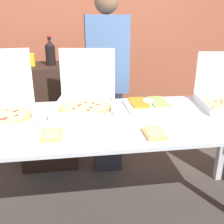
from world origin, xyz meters
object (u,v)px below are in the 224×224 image
Objects in this scene: soda_can_silver at (25,62)px; paper_plate_front_left at (52,136)px; soda_can_colored at (32,60)px; person_guest_plaid at (107,83)px; paper_plate_front_right at (154,134)px; soda_bottle at (50,53)px; pizza_box_far_right at (0,108)px; veggie_tray at (148,104)px; pizza_box_far_left at (86,99)px.

paper_plate_front_left is at bearing -74.76° from soda_can_silver.
person_guest_plaid reaches higher than soda_can_colored.
person_guest_plaid is at bearing 97.46° from paper_plate_front_right.
paper_plate_front_right is 1.58m from soda_can_colored.
soda_bottle is at bearing 8.31° from soda_can_colored.
pizza_box_far_right is 0.97m from soda_bottle.
soda_can_silver and soda_can_colored have the same top height.
soda_can_silver is (-0.90, 1.15, 0.26)m from paper_plate_front_right.
pizza_box_far_right is at bearing 135.42° from paper_plate_front_left.
veggie_tray is at bearing 32.75° from paper_plate_front_left.
veggie_tray is 0.20× the size of person_guest_plaid.
paper_plate_front_right is at bearing -31.42° from pizza_box_far_right.
pizza_box_far_left is at bearing 124.25° from paper_plate_front_right.
pizza_box_far_right reaches higher than veggie_tray.
soda_bottle is at bearing 63.78° from pizza_box_far_right.
pizza_box_far_left reaches higher than paper_plate_front_left.
soda_bottle is (0.30, 0.88, 0.26)m from pizza_box_far_right.
paper_plate_front_right is at bearing -101.90° from veggie_tray.
soda_can_silver is at bearing -3.13° from person_guest_plaid.
pizza_box_far_right reaches higher than soda_can_silver.
pizza_box_far_right is at bearing -96.11° from soda_can_silver.
soda_bottle reaches higher than soda_can_colored.
person_guest_plaid is at bearing -3.13° from soda_can_silver.
pizza_box_far_right is at bearing -175.02° from veggie_tray.
soda_bottle is at bearing 93.44° from paper_plate_front_left.
pizza_box_far_left is 0.81m from soda_can_silver.
soda_can_colored is (-0.26, 1.23, 0.26)m from paper_plate_front_left.
paper_plate_front_right is (0.38, -0.56, -0.07)m from pizza_box_far_left.
soda_can_colored reaches higher than paper_plate_front_left.
soda_can_colored is (-0.98, 0.76, 0.25)m from veggie_tray.
soda_can_silver is (-0.22, -0.17, -0.06)m from soda_bottle.
paper_plate_front_right is at bearing -62.58° from soda_bottle.
soda_can_silver is at bearing 76.26° from pizza_box_far_right.
soda_bottle is 0.28m from soda_can_silver.
soda_can_silver is 1.00× the size of soda_can_colored.
person_guest_plaid is (0.84, 0.68, -0.02)m from pizza_box_far_right.
paper_plate_front_right is 0.61m from paper_plate_front_left.
soda_can_colored is (-0.87, 1.29, 0.26)m from paper_plate_front_right.
paper_plate_front_right is 1.49m from soda_can_silver.
pizza_box_far_right is at bearing 156.21° from paper_plate_front_right.
paper_plate_front_left is 1.99× the size of soda_can_colored.
paper_plate_front_left is (-0.61, 0.07, -0.00)m from paper_plate_front_right.
person_guest_plaid is (0.46, 1.04, 0.05)m from paper_plate_front_left.
pizza_box_far_right is 1.52× the size of veggie_tray.
pizza_box_far_left reaches higher than soda_can_colored.
soda_can_silver reaches higher than veggie_tray.
paper_plate_front_right is at bearing -56.16° from soda_can_colored.
pizza_box_far_left is 0.50m from veggie_tray.
pizza_box_far_right is 4.32× the size of soda_can_colored.
paper_plate_front_left is 0.87× the size of soda_bottle.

